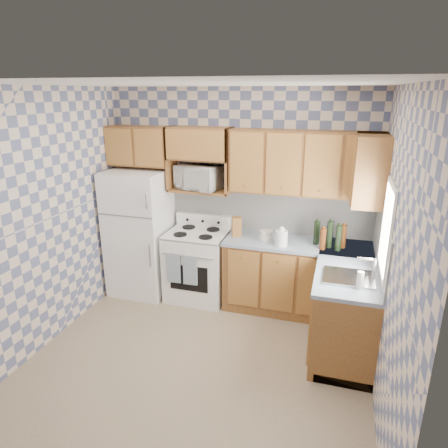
{
  "coord_description": "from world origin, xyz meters",
  "views": [
    {
      "loc": [
        1.24,
        -3.25,
        2.64
      ],
      "look_at": [
        0.05,
        0.75,
        1.25
      ],
      "focal_mm": 32.0,
      "sensor_mm": 36.0,
      "label": 1
    }
  ],
  "objects_px": {
    "refrigerator": "(140,233)",
    "microwave": "(199,177)",
    "stove_body": "(198,266)",
    "electric_kettle": "(281,238)"
  },
  "relations": [
    {
      "from": "refrigerator",
      "to": "microwave",
      "type": "distance_m",
      "value": 1.11
    },
    {
      "from": "refrigerator",
      "to": "stove_body",
      "type": "xyz_separation_m",
      "value": [
        0.8,
        0.03,
        -0.39
      ]
    },
    {
      "from": "stove_body",
      "to": "electric_kettle",
      "type": "bearing_deg",
      "value": -7.69
    },
    {
      "from": "stove_body",
      "to": "electric_kettle",
      "type": "distance_m",
      "value": 1.25
    },
    {
      "from": "refrigerator",
      "to": "electric_kettle",
      "type": "distance_m",
      "value": 1.93
    },
    {
      "from": "stove_body",
      "to": "microwave",
      "type": "xyz_separation_m",
      "value": [
        -0.03,
        0.19,
        1.15
      ]
    },
    {
      "from": "microwave",
      "to": "electric_kettle",
      "type": "relative_size",
      "value": 3.03
    },
    {
      "from": "microwave",
      "to": "electric_kettle",
      "type": "bearing_deg",
      "value": -4.15
    },
    {
      "from": "stove_body",
      "to": "electric_kettle",
      "type": "relative_size",
      "value": 4.94
    },
    {
      "from": "refrigerator",
      "to": "electric_kettle",
      "type": "xyz_separation_m",
      "value": [
        1.91,
        -0.12,
        0.17
      ]
    }
  ]
}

